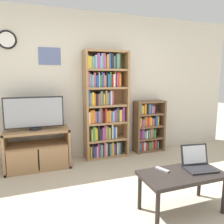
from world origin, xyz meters
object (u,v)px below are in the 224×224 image
(tv_stand, at_px, (38,149))
(coffee_table, at_px, (182,178))
(remote_near_laptop, at_px, (162,170))
(bookshelf_short, at_px, (147,127))
(laptop, at_px, (197,163))
(bookshelf_tall, at_px, (104,106))
(television, at_px, (34,113))

(tv_stand, height_order, coffee_table, tv_stand)
(coffee_table, relative_size, remote_near_laptop, 5.53)
(bookshelf_short, xyz_separation_m, remote_near_laptop, (-0.79, -1.78, -0.03))
(coffee_table, relative_size, laptop, 2.52)
(tv_stand, xyz_separation_m, bookshelf_tall, (1.17, 0.13, 0.63))
(television, height_order, remote_near_laptop, television)
(coffee_table, bearing_deg, laptop, 11.13)
(laptop, height_order, remote_near_laptop, laptop)
(television, distance_m, laptop, 2.45)
(tv_stand, bearing_deg, remote_near_laptop, -52.00)
(tv_stand, relative_size, bookshelf_tall, 0.52)
(tv_stand, xyz_separation_m, coffee_table, (1.45, -1.76, 0.07))
(tv_stand, bearing_deg, television, -168.35)
(bookshelf_tall, bearing_deg, television, -173.53)
(tv_stand, xyz_separation_m, television, (-0.02, -0.01, 0.59))
(tv_stand, distance_m, television, 0.59)
(bookshelf_tall, height_order, bookshelf_short, bookshelf_tall)
(bookshelf_tall, height_order, laptop, bookshelf_tall)
(television, relative_size, bookshelf_short, 0.88)
(coffee_table, bearing_deg, tv_stand, 129.45)
(coffee_table, distance_m, remote_near_laptop, 0.22)
(bookshelf_tall, distance_m, laptop, 1.96)
(bookshelf_tall, bearing_deg, tv_stand, -173.64)
(bookshelf_short, distance_m, remote_near_laptop, 1.95)
(television, xyz_separation_m, coffee_table, (1.47, -1.76, -0.52))
(laptop, relative_size, remote_near_laptop, 2.19)
(bookshelf_tall, relative_size, laptop, 5.33)
(bookshelf_tall, distance_m, coffee_table, 1.99)
(coffee_table, xyz_separation_m, laptop, (0.24, 0.05, 0.12))
(bookshelf_tall, distance_m, remote_near_laptop, 1.84)
(tv_stand, distance_m, laptop, 2.41)
(bookshelf_short, bearing_deg, bookshelf_tall, -178.91)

